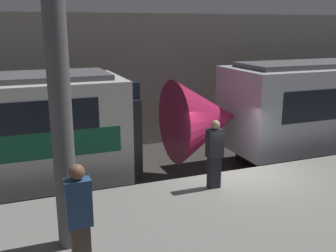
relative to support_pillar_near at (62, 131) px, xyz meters
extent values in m
plane|color=#33302D|center=(4.66, 2.14, -3.16)|extent=(120.00, 120.00, 0.00)
cube|color=slate|center=(4.66, 0.07, -2.62)|extent=(40.00, 4.14, 1.08)
cube|color=#9E998E|center=(4.66, 8.66, -0.50)|extent=(50.00, 0.15, 5.32)
cylinder|color=#56565B|center=(0.00, 0.00, 0.00)|extent=(0.36, 0.36, 4.15)
cone|color=#B21E4C|center=(4.89, 4.48, -1.21)|extent=(2.20, 2.63, 2.63)
sphere|color=#F2EFCC|center=(3.94, 4.48, -1.63)|extent=(0.20, 0.20, 0.20)
cube|color=black|center=(2.23, 4.48, -1.29)|extent=(0.25, 2.77, 2.22)
cube|color=black|center=(2.23, 4.48, -0.19)|extent=(0.25, 2.48, 0.89)
sphere|color=#EA4C42|center=(2.38, 3.84, -1.68)|extent=(0.18, 0.18, 0.18)
sphere|color=#EA4C42|center=(2.38, 5.11, -1.68)|extent=(0.18, 0.18, 0.18)
cube|color=black|center=(3.56, 1.31, -1.69)|extent=(0.28, 0.20, 0.77)
cube|color=#232328|center=(3.56, 1.31, -0.97)|extent=(0.38, 0.24, 0.67)
sphere|color=tan|center=(3.56, 1.31, -0.53)|extent=(0.22, 0.22, 0.22)
cube|color=#473D33|center=(0.07, -0.98, -1.65)|extent=(0.28, 0.20, 0.85)
cube|color=navy|center=(0.07, -0.98, -0.86)|extent=(0.38, 0.24, 0.74)
sphere|color=brown|center=(0.07, -0.98, -0.37)|extent=(0.24, 0.24, 0.24)
camera|label=1|loc=(-0.63, -6.47, 1.70)|focal=42.00mm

